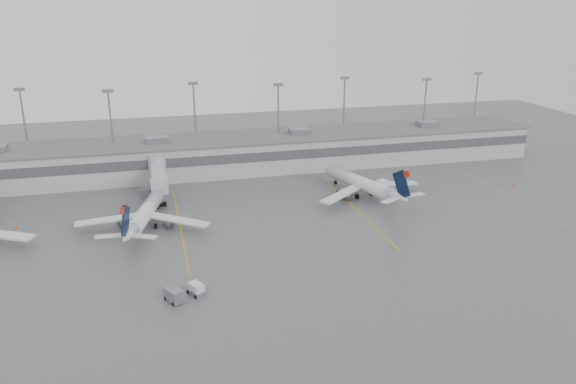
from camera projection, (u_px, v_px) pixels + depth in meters
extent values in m
plane|color=#545457|center=(306.00, 273.00, 86.50)|extent=(260.00, 260.00, 0.00)
cube|color=#A4A49F|center=(241.00, 153.00, 138.31)|extent=(150.00, 16.00, 8.00)
cube|color=#47474C|center=(247.00, 158.00, 130.61)|extent=(150.00, 0.15, 2.20)
cube|color=#606060|center=(241.00, 137.00, 136.99)|extent=(152.00, 17.00, 0.30)
cube|color=slate|center=(427.00, 124.00, 148.50)|extent=(5.00, 4.00, 1.30)
cylinder|color=gray|center=(26.00, 133.00, 133.29)|extent=(0.44, 0.44, 20.00)
cube|color=slate|center=(19.00, 90.00, 129.97)|extent=(2.40, 0.50, 0.80)
cylinder|color=gray|center=(112.00, 135.00, 131.13)|extent=(0.44, 0.44, 20.00)
cube|color=slate|center=(108.00, 91.00, 127.80)|extent=(2.40, 0.50, 0.80)
cylinder|color=gray|center=(195.00, 124.00, 142.70)|extent=(0.44, 0.44, 20.00)
cube|color=slate|center=(193.00, 83.00, 139.37)|extent=(2.40, 0.50, 0.80)
cylinder|color=gray|center=(278.00, 126.00, 140.53)|extent=(0.44, 0.44, 20.00)
cube|color=slate|center=(278.00, 85.00, 137.21)|extent=(2.40, 0.50, 0.80)
cylinder|color=gray|center=(344.00, 116.00, 152.11)|extent=(0.44, 0.44, 20.00)
cube|color=slate|center=(345.00, 78.00, 148.78)|extent=(2.40, 0.50, 0.80)
cylinder|color=gray|center=(424.00, 118.00, 149.94)|extent=(0.44, 0.44, 20.00)
cube|color=slate|center=(427.00, 79.00, 146.62)|extent=(2.40, 0.50, 0.80)
cylinder|color=gray|center=(475.00, 109.00, 161.51)|extent=(0.44, 0.44, 20.00)
cube|color=slate|center=(479.00, 73.00, 158.19)|extent=(2.40, 0.50, 0.80)
cylinder|color=#A5A7AA|center=(157.00, 170.00, 126.32)|extent=(4.00, 4.00, 7.00)
cube|color=#A5A7AA|center=(158.00, 175.00, 120.11)|extent=(2.80, 13.00, 2.60)
cube|color=#A5A7AA|center=(160.00, 186.00, 113.24)|extent=(3.40, 2.40, 3.00)
cylinder|color=gray|center=(161.00, 200.00, 114.19)|extent=(0.70, 0.70, 2.80)
cube|color=black|center=(161.00, 204.00, 114.53)|extent=(2.20, 1.20, 0.70)
cube|color=#D39D0C|center=(180.00, 226.00, 104.36)|extent=(0.25, 40.00, 0.01)
cube|color=#D39D0C|center=(357.00, 210.00, 112.59)|extent=(0.25, 40.00, 0.01)
cube|color=#D39D0C|center=(509.00, 195.00, 120.82)|extent=(0.25, 40.00, 0.01)
cylinder|color=silver|center=(147.00, 211.00, 104.31)|extent=(7.92, 20.05, 2.73)
cone|color=silver|center=(161.00, 191.00, 114.98)|extent=(3.31, 3.18, 2.73)
cone|color=silver|center=(128.00, 235.00, 92.73)|extent=(3.84, 5.11, 2.73)
cube|color=silver|center=(109.00, 220.00, 102.22)|extent=(11.94, 2.93, 0.32)
cube|color=silver|center=(178.00, 220.00, 102.04)|extent=(11.20, 8.48, 0.32)
cube|color=black|center=(126.00, 221.00, 91.44)|extent=(1.62, 5.02, 5.96)
cube|color=#B8210E|center=(122.00, 210.00, 89.55)|extent=(0.75, 1.85, 1.73)
cylinder|color=black|center=(158.00, 207.00, 112.81)|extent=(0.52, 0.87, 0.82)
cylinder|color=black|center=(135.00, 226.00, 103.34)|extent=(0.66, 1.07, 1.00)
cylinder|color=black|center=(155.00, 226.00, 103.28)|extent=(0.66, 1.07, 1.00)
cylinder|color=silver|center=(359.00, 182.00, 120.46)|extent=(8.81, 20.49, 2.81)
cone|color=silver|center=(328.00, 169.00, 129.79)|extent=(3.46, 3.34, 2.81)
cone|color=silver|center=(399.00, 197.00, 110.33)|extent=(4.07, 5.30, 2.81)
cube|color=silver|center=(342.00, 194.00, 115.34)|extent=(11.33, 9.02, 0.33)
cube|color=silver|center=(390.00, 184.00, 121.85)|extent=(12.19, 2.58, 0.33)
cube|color=black|center=(401.00, 185.00, 109.06)|extent=(1.84, 5.11, 6.12)
cube|color=#B8210E|center=(407.00, 174.00, 107.29)|extent=(0.83, 1.89, 1.78)
cylinder|color=black|center=(336.00, 182.00, 128.01)|extent=(0.56, 0.90, 0.84)
cylinder|color=black|center=(357.00, 196.00, 118.72)|extent=(0.71, 1.11, 1.03)
cylinder|color=black|center=(371.00, 193.00, 120.68)|extent=(0.71, 1.11, 1.03)
cube|color=silver|center=(196.00, 289.00, 80.09)|extent=(2.38, 2.73, 1.74)
cube|color=slate|center=(196.00, 292.00, 80.26)|extent=(2.74, 3.16, 0.68)
cylinder|color=black|center=(188.00, 292.00, 80.45)|extent=(0.45, 0.58, 0.54)
cylinder|color=black|center=(197.00, 288.00, 81.45)|extent=(0.45, 0.58, 0.54)
cylinder|color=black|center=(196.00, 297.00, 79.12)|extent=(0.45, 0.58, 0.54)
cylinder|color=black|center=(205.00, 293.00, 80.12)|extent=(0.45, 0.58, 0.54)
cube|color=slate|center=(174.00, 295.00, 78.20)|extent=(2.89, 3.39, 1.79)
cylinder|color=black|center=(166.00, 298.00, 78.68)|extent=(0.49, 0.63, 0.59)
cylinder|color=black|center=(183.00, 300.00, 78.17)|extent=(0.49, 0.63, 0.59)
cube|color=silver|center=(156.00, 199.00, 116.13)|extent=(2.51, 1.76, 1.71)
cube|color=silver|center=(382.00, 184.00, 125.43)|extent=(2.94, 2.48, 1.77)
cube|color=slate|center=(146.00, 192.00, 119.77)|extent=(2.40, 3.31, 1.89)
cone|color=#F94505|center=(17.00, 227.00, 103.12)|extent=(0.40, 0.40, 0.64)
cone|color=#F94505|center=(127.00, 203.00, 115.25)|extent=(0.40, 0.40, 0.64)
cone|color=#F94505|center=(297.00, 187.00, 125.30)|extent=(0.46, 0.46, 0.73)
cone|color=#F94505|center=(514.00, 184.00, 127.06)|extent=(0.49, 0.49, 0.78)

